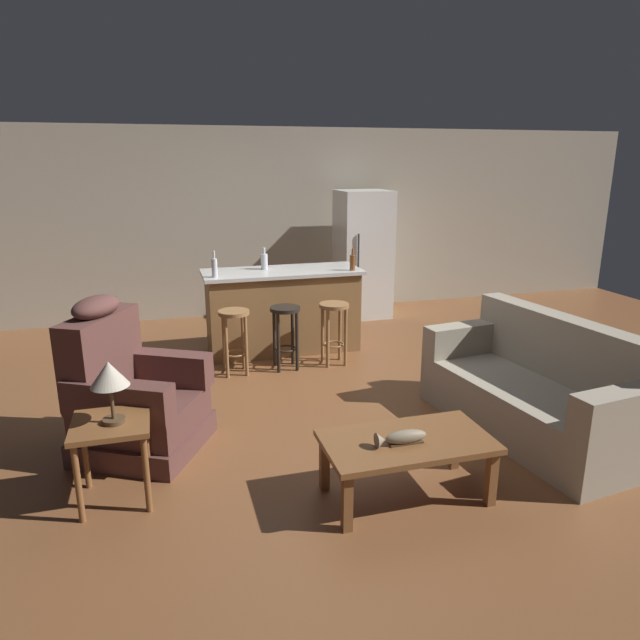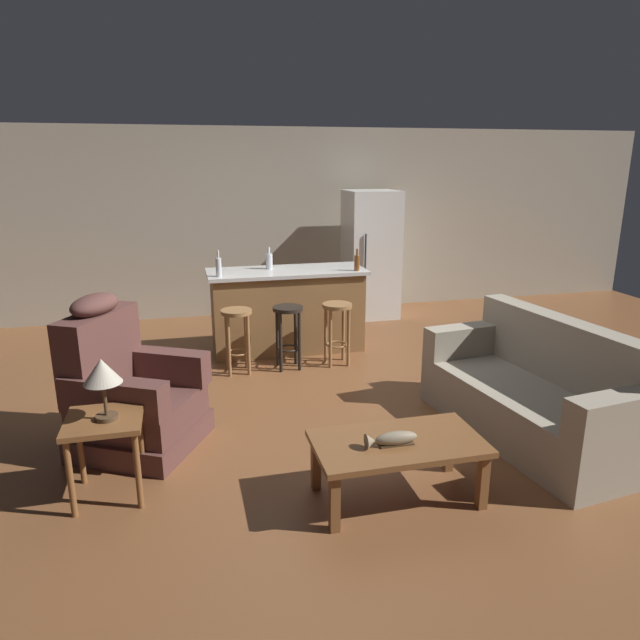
% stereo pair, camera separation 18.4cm
% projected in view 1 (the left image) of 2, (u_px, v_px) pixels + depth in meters
% --- Properties ---
extents(ground_plane, '(12.00, 12.00, 0.00)m').
position_uv_depth(ground_plane, '(314.00, 392.00, 5.50)').
color(ground_plane, brown).
extents(back_wall, '(12.00, 0.05, 2.60)m').
position_uv_depth(back_wall, '(255.00, 223.00, 8.03)').
color(back_wall, '#A89E89').
rests_on(back_wall, ground_plane).
extents(coffee_table, '(1.10, 0.60, 0.42)m').
position_uv_depth(coffee_table, '(407.00, 447.00, 3.71)').
color(coffee_table, brown).
rests_on(coffee_table, ground_plane).
extents(fish_figurine, '(0.34, 0.10, 0.10)m').
position_uv_depth(fish_figurine, '(401.00, 438.00, 3.62)').
color(fish_figurine, '#4C3823').
rests_on(fish_figurine, coffee_table).
extents(couch, '(1.08, 1.99, 0.94)m').
position_uv_depth(couch, '(536.00, 392.00, 4.64)').
color(couch, '#9E937F').
rests_on(couch, ground_plane).
extents(recliner_near_lamp, '(1.14, 1.14, 1.20)m').
position_uv_depth(recliner_near_lamp, '(131.00, 397.00, 4.34)').
color(recliner_near_lamp, brown).
rests_on(recliner_near_lamp, ground_plane).
extents(end_table, '(0.48, 0.48, 0.56)m').
position_uv_depth(end_table, '(112.00, 435.00, 3.65)').
color(end_table, brown).
rests_on(end_table, ground_plane).
extents(table_lamp, '(0.24, 0.24, 0.41)m').
position_uv_depth(table_lamp, '(109.00, 377.00, 3.52)').
color(table_lamp, '#4C3823').
rests_on(table_lamp, end_table).
extents(kitchen_island, '(1.80, 0.70, 0.95)m').
position_uv_depth(kitchen_island, '(283.00, 310.00, 6.62)').
color(kitchen_island, olive).
rests_on(kitchen_island, ground_plane).
extents(bar_stool_left, '(0.32, 0.32, 0.68)m').
position_uv_depth(bar_stool_left, '(234.00, 330.00, 5.86)').
color(bar_stool_left, olive).
rests_on(bar_stool_left, ground_plane).
extents(bar_stool_middle, '(0.32, 0.32, 0.68)m').
position_uv_depth(bar_stool_middle, '(285.00, 326.00, 6.01)').
color(bar_stool_middle, black).
rests_on(bar_stool_middle, ground_plane).
extents(bar_stool_right, '(0.32, 0.32, 0.68)m').
position_uv_depth(bar_stool_right, '(334.00, 322.00, 6.15)').
color(bar_stool_right, olive).
rests_on(bar_stool_right, ground_plane).
extents(refrigerator, '(0.70, 0.69, 1.76)m').
position_uv_depth(refrigerator, '(363.00, 254.00, 7.99)').
color(refrigerator, white).
rests_on(refrigerator, ground_plane).
extents(bottle_tall_green, '(0.08, 0.08, 0.25)m').
position_uv_depth(bottle_tall_green, '(264.00, 261.00, 6.51)').
color(bottle_tall_green, silver).
rests_on(bottle_tall_green, kitchen_island).
extents(bottle_short_amber, '(0.06, 0.06, 0.25)m').
position_uv_depth(bottle_short_amber, '(352.00, 262.00, 6.45)').
color(bottle_short_amber, brown).
rests_on(bottle_short_amber, kitchen_island).
extents(bottle_wine_dark, '(0.06, 0.06, 0.28)m').
position_uv_depth(bottle_wine_dark, '(214.00, 267.00, 6.07)').
color(bottle_wine_dark, silver).
rests_on(bottle_wine_dark, kitchen_island).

